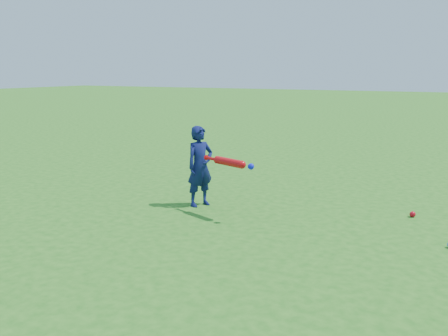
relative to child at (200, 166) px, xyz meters
The scene contains 4 objects.
ground 0.68m from the child, 87.23° to the left, with size 80.00×80.00×0.00m, color #236A19.
child is the anchor object (origin of this frame).
ground_ball_red 2.90m from the child, 16.06° to the left, with size 0.08×0.08×0.08m, color red.
bat_swing 0.72m from the child, 24.99° to the right, with size 0.86×0.37×0.10m.
Camera 1 is at (3.44, -6.26, 1.89)m, focal length 40.00 mm.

